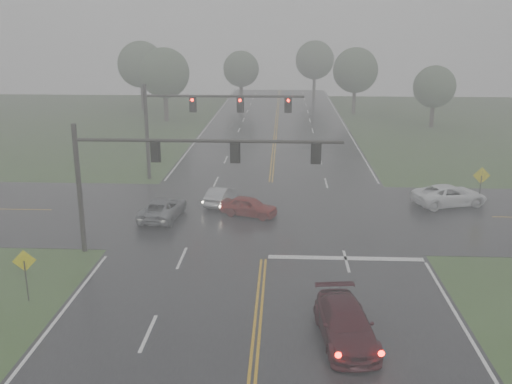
# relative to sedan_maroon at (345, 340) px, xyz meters

# --- Properties ---
(main_road) EXTENTS (18.00, 160.00, 0.02)m
(main_road) POSITION_rel_sedan_maroon_xyz_m (-3.61, 14.12, 0.00)
(main_road) COLOR black
(main_road) RESTS_ON ground
(cross_street) EXTENTS (120.00, 14.00, 0.02)m
(cross_street) POSITION_rel_sedan_maroon_xyz_m (-3.61, 16.12, 0.00)
(cross_street) COLOR black
(cross_street) RESTS_ON ground
(stop_bar) EXTENTS (8.50, 0.50, 0.01)m
(stop_bar) POSITION_rel_sedan_maroon_xyz_m (0.89, 8.52, 0.00)
(stop_bar) COLOR silver
(stop_bar) RESTS_ON ground
(sedan_maroon) EXTENTS (2.61, 5.24, 1.46)m
(sedan_maroon) POSITION_rel_sedan_maroon_xyz_m (0.00, 0.00, 0.00)
(sedan_maroon) COLOR #360910
(sedan_maroon) RESTS_ON ground
(sedan_red) EXTENTS (4.13, 2.72, 1.31)m
(sedan_red) POSITION_rel_sedan_maroon_xyz_m (-4.87, 15.58, 0.00)
(sedan_red) COLOR maroon
(sedan_red) RESTS_ON ground
(sedan_silver) EXTENTS (2.12, 3.99, 1.25)m
(sedan_silver) POSITION_rel_sedan_maroon_xyz_m (-7.06, 18.10, 0.00)
(sedan_silver) COLOR #97999E
(sedan_silver) RESTS_ON ground
(car_grey) EXTENTS (2.75, 5.09, 1.36)m
(car_grey) POSITION_rel_sedan_maroon_xyz_m (-10.53, 14.80, 0.00)
(car_grey) COLOR slate
(car_grey) RESTS_ON ground
(pickup_white) EXTENTS (5.74, 3.85, 1.46)m
(pickup_white) POSITION_rel_sedan_maroon_xyz_m (9.22, 18.64, 0.00)
(pickup_white) COLOR white
(pickup_white) RESTS_ON ground
(signal_gantry_near) EXTENTS (14.52, 0.32, 7.29)m
(signal_gantry_near) POSITION_rel_sedan_maroon_xyz_m (-9.26, 8.90, 5.16)
(signal_gantry_near) COLOR black
(signal_gantry_near) RESTS_ON ground
(signal_gantry_far) EXTENTS (12.95, 0.40, 7.81)m
(signal_gantry_far) POSITION_rel_sedan_maroon_xyz_m (-9.87, 24.92, 5.46)
(signal_gantry_far) COLOR black
(signal_gantry_far) RESTS_ON ground
(sign_diamond_west) EXTENTS (1.02, 0.30, 2.52)m
(sign_diamond_west) POSITION_rel_sedan_maroon_xyz_m (-14.36, 2.78, 1.70)
(sign_diamond_west) COLOR black
(sign_diamond_west) RESTS_ON ground
(sign_diamond_east) EXTENTS (1.20, 0.10, 2.87)m
(sign_diamond_east) POSITION_rel_sedan_maroon_xyz_m (11.21, 18.41, 1.94)
(sign_diamond_east) COLOR black
(sign_diamond_east) RESTS_ON ground
(tree_nw_a) EXTENTS (6.56, 6.56, 9.64)m
(tree_nw_a) POSITION_rel_sedan_maroon_xyz_m (-18.37, 54.73, 6.33)
(tree_nw_a) COLOR #322620
(tree_nw_a) RESTS_ON ground
(tree_ne_a) EXTENTS (6.42, 6.42, 9.43)m
(tree_ne_a) POSITION_rel_sedan_maroon_xyz_m (7.45, 62.62, 6.20)
(tree_ne_a) COLOR #322620
(tree_ne_a) RESTS_ON ground
(tree_n_mid) EXTENTS (5.79, 5.79, 8.51)m
(tree_n_mid) POSITION_rel_sedan_maroon_xyz_m (-9.68, 72.87, 5.59)
(tree_n_mid) COLOR #322620
(tree_n_mid) RESTS_ON ground
(tree_e_near) EXTENTS (5.21, 5.21, 7.65)m
(tree_e_near) POSITION_rel_sedan_maroon_xyz_m (15.97, 51.73, 5.02)
(tree_e_near) COLOR #322620
(tree_e_near) RESTS_ON ground
(tree_nw_b) EXTENTS (6.95, 6.95, 10.20)m
(tree_nw_b) POSITION_rel_sedan_maroon_xyz_m (-24.17, 65.63, 6.71)
(tree_nw_b) COLOR #322620
(tree_nw_b) RESTS_ON ground
(tree_n_far) EXTENTS (6.75, 6.75, 9.91)m
(tree_n_far) POSITION_rel_sedan_maroon_xyz_m (2.61, 81.96, 6.52)
(tree_n_far) COLOR #322620
(tree_n_far) RESTS_ON ground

